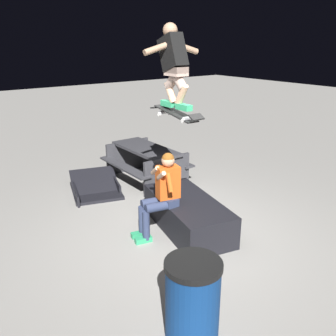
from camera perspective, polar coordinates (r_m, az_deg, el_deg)
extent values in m
plane|color=gray|center=(5.91, 2.35, -10.35)|extent=(40.00, 40.00, 0.00)
cube|color=black|center=(5.99, 3.07, -7.18)|extent=(1.93, 1.21, 0.51)
cube|color=#2D3856|center=(5.68, 0.00, -5.14)|extent=(0.32, 0.20, 0.12)
cube|color=#D15119|center=(5.56, 0.00, -2.24)|extent=(0.27, 0.38, 0.50)
sphere|color=tan|center=(5.44, 0.00, 1.19)|extent=(0.20, 0.20, 0.20)
sphere|color=brown|center=(5.44, 0.00, 1.39)|extent=(0.19, 0.19, 0.19)
cylinder|color=#D15119|center=(5.34, 0.27, -2.31)|extent=(0.20, 0.12, 0.29)
cylinder|color=tan|center=(5.34, -1.05, -1.18)|extent=(0.25, 0.12, 0.19)
cylinder|color=#D15119|center=(5.68, -1.37, -0.94)|extent=(0.20, 0.12, 0.29)
cylinder|color=tan|center=(5.55, -2.01, -0.38)|extent=(0.25, 0.12, 0.19)
cylinder|color=#2D3856|center=(5.55, -1.53, -6.03)|extent=(0.23, 0.42, 0.14)
cylinder|color=#2D3856|center=(5.61, -3.42, -8.91)|extent=(0.11, 0.11, 0.47)
cube|color=#2D9E66|center=(5.71, -3.85, -11.07)|extent=(0.16, 0.28, 0.08)
cylinder|color=#2D3856|center=(5.70, -2.22, -5.32)|extent=(0.23, 0.42, 0.14)
cylinder|color=#2D3856|center=(5.76, -4.05, -8.12)|extent=(0.11, 0.11, 0.47)
cube|color=#2D9E66|center=(5.85, -4.46, -10.25)|extent=(0.16, 0.28, 0.08)
cube|color=black|center=(5.19, 1.22, 8.52)|extent=(0.80, 0.22, 0.14)
cube|color=black|center=(5.55, -1.58, 9.43)|extent=(0.13, 0.20, 0.04)
cube|color=black|center=(4.84, 4.43, 7.92)|extent=(0.12, 0.20, 0.07)
cube|color=#99999E|center=(5.41, -0.56, 8.71)|extent=(0.07, 0.16, 0.04)
cylinder|color=white|center=(5.37, -1.36, 8.35)|extent=(0.05, 0.03, 0.05)
cylinder|color=white|center=(5.47, 0.22, 8.56)|extent=(0.05, 0.03, 0.05)
cube|color=#99999E|center=(4.97, 3.16, 7.73)|extent=(0.07, 0.16, 0.04)
cylinder|color=white|center=(4.92, 2.33, 7.33)|extent=(0.05, 0.03, 0.05)
cylinder|color=white|center=(5.03, 3.97, 7.57)|extent=(0.05, 0.03, 0.05)
cube|color=#2D9E66|center=(5.31, 0.06, 9.99)|extent=(0.26, 0.11, 0.08)
cube|color=#2D9E66|center=(5.03, 2.47, 9.43)|extent=(0.26, 0.11, 0.08)
cylinder|color=tan|center=(5.24, 0.41, 11.63)|extent=(0.24, 0.11, 0.31)
cylinder|color=gray|center=(5.16, 0.90, 13.74)|extent=(0.34, 0.14, 0.33)
cylinder|color=tan|center=(5.04, 2.12, 11.31)|extent=(0.24, 0.11, 0.31)
cylinder|color=gray|center=(5.08, 1.64, 13.64)|extent=(0.34, 0.14, 0.33)
cube|color=gray|center=(5.11, 1.27, 14.81)|extent=(0.30, 0.21, 0.12)
cube|color=black|center=(5.16, 0.74, 17.53)|extent=(0.46, 0.23, 0.52)
sphere|color=tan|center=(5.21, 0.34, 20.62)|extent=(0.20, 0.20, 0.20)
cylinder|color=tan|center=(5.05, -1.52, 18.16)|extent=(0.09, 0.45, 0.19)
cylinder|color=tan|center=(5.31, 2.63, 18.21)|extent=(0.09, 0.45, 0.19)
cube|color=black|center=(7.59, -11.13, -3.45)|extent=(1.39, 1.22, 0.06)
cube|color=black|center=(7.56, -11.17, -2.85)|extent=(1.35, 1.21, 0.44)
cube|color=black|center=(7.41, -14.21, -3.66)|extent=(1.02, 0.35, 0.21)
cube|color=black|center=(7.75, -8.26, -2.21)|extent=(1.02, 0.35, 0.21)
cube|color=#38383D|center=(7.87, -3.48, 3.03)|extent=(1.70, 0.71, 0.06)
cube|color=#38383D|center=(7.69, -6.86, 0.18)|extent=(1.70, 0.25, 0.04)
cube|color=#38383D|center=(8.25, -0.24, 1.67)|extent=(1.70, 0.25, 0.04)
cube|color=#38383D|center=(8.60, -6.25, 1.87)|extent=(0.07, 1.10, 0.72)
cube|color=#38383D|center=(7.38, -0.14, -1.00)|extent=(0.07, 1.10, 0.72)
cylinder|color=navy|center=(3.94, 3.81, -20.25)|extent=(0.55, 0.55, 0.84)
cylinder|color=black|center=(3.67, 3.97, -14.85)|extent=(0.58, 0.58, 0.06)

